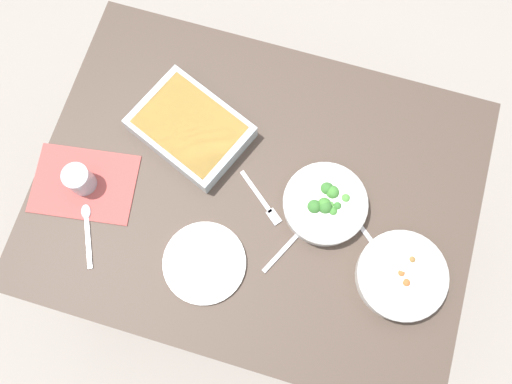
{
  "coord_description": "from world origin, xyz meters",
  "views": [
    {
      "loc": [
        0.11,
        -0.36,
        2.13
      ],
      "look_at": [
        0.0,
        0.0,
        0.74
      ],
      "focal_mm": 36.9,
      "sensor_mm": 36.0,
      "label": 1
    }
  ],
  "objects_px": {
    "spoon_by_stew": "(369,238)",
    "spoon_by_broccoli": "(292,240)",
    "stew_bowl": "(401,276)",
    "fork_on_table": "(263,201)",
    "side_plate": "(204,263)",
    "drink_cup": "(80,180)",
    "spoon_spare": "(87,227)",
    "baking_dish": "(190,128)",
    "broccoli_bowl": "(325,204)"
  },
  "relations": [
    {
      "from": "spoon_by_broccoli",
      "to": "fork_on_table",
      "type": "xyz_separation_m",
      "value": [
        -0.11,
        0.08,
        -0.0
      ]
    },
    {
      "from": "stew_bowl",
      "to": "spoon_spare",
      "type": "xyz_separation_m",
      "value": [
        -0.83,
        -0.1,
        -0.03
      ]
    },
    {
      "from": "broccoli_bowl",
      "to": "drink_cup",
      "type": "relative_size",
      "value": 2.67
    },
    {
      "from": "spoon_by_stew",
      "to": "spoon_spare",
      "type": "xyz_separation_m",
      "value": [
        -0.73,
        -0.18,
        0.0
      ]
    },
    {
      "from": "stew_bowl",
      "to": "side_plate",
      "type": "bearing_deg",
      "value": -167.68
    },
    {
      "from": "stew_bowl",
      "to": "broccoli_bowl",
      "type": "distance_m",
      "value": 0.27
    },
    {
      "from": "spoon_by_stew",
      "to": "spoon_by_broccoli",
      "type": "relative_size",
      "value": 0.89
    },
    {
      "from": "spoon_spare",
      "to": "fork_on_table",
      "type": "xyz_separation_m",
      "value": [
        0.43,
        0.2,
        -0.0
      ]
    },
    {
      "from": "side_plate",
      "to": "spoon_by_stew",
      "type": "bearing_deg",
      "value": 24.94
    },
    {
      "from": "drink_cup",
      "to": "spoon_by_stew",
      "type": "distance_m",
      "value": 0.79
    },
    {
      "from": "stew_bowl",
      "to": "drink_cup",
      "type": "distance_m",
      "value": 0.88
    },
    {
      "from": "drink_cup",
      "to": "baking_dish",
      "type": "bearing_deg",
      "value": 43.96
    },
    {
      "from": "side_plate",
      "to": "spoon_spare",
      "type": "distance_m",
      "value": 0.33
    },
    {
      "from": "spoon_spare",
      "to": "drink_cup",
      "type": "bearing_deg",
      "value": 115.18
    },
    {
      "from": "side_plate",
      "to": "fork_on_table",
      "type": "height_order",
      "value": "side_plate"
    },
    {
      "from": "baking_dish",
      "to": "fork_on_table",
      "type": "distance_m",
      "value": 0.29
    },
    {
      "from": "broccoli_bowl",
      "to": "spoon_by_stew",
      "type": "xyz_separation_m",
      "value": [
        0.14,
        -0.05,
        -0.03
      ]
    },
    {
      "from": "stew_bowl",
      "to": "fork_on_table",
      "type": "height_order",
      "value": "stew_bowl"
    },
    {
      "from": "baking_dish",
      "to": "spoon_by_stew",
      "type": "height_order",
      "value": "baking_dish"
    },
    {
      "from": "stew_bowl",
      "to": "spoon_by_stew",
      "type": "distance_m",
      "value": 0.13
    },
    {
      "from": "baking_dish",
      "to": "fork_on_table",
      "type": "relative_size",
      "value": 2.43
    },
    {
      "from": "drink_cup",
      "to": "spoon_by_stew",
      "type": "bearing_deg",
      "value": 5.3
    },
    {
      "from": "broccoli_bowl",
      "to": "spoon_by_stew",
      "type": "height_order",
      "value": "broccoli_bowl"
    },
    {
      "from": "stew_bowl",
      "to": "baking_dish",
      "type": "distance_m",
      "value": 0.69
    },
    {
      "from": "spoon_by_stew",
      "to": "fork_on_table",
      "type": "xyz_separation_m",
      "value": [
        -0.3,
        0.02,
        -0.0
      ]
    },
    {
      "from": "broccoli_bowl",
      "to": "side_plate",
      "type": "distance_m",
      "value": 0.36
    },
    {
      "from": "broccoli_bowl",
      "to": "drink_cup",
      "type": "distance_m",
      "value": 0.66
    },
    {
      "from": "drink_cup",
      "to": "spoon_by_broccoli",
      "type": "relative_size",
      "value": 0.52
    },
    {
      "from": "fork_on_table",
      "to": "spoon_by_broccoli",
      "type": "bearing_deg",
      "value": -37.8
    },
    {
      "from": "spoon_by_broccoli",
      "to": "fork_on_table",
      "type": "distance_m",
      "value": 0.13
    },
    {
      "from": "broccoli_bowl",
      "to": "drink_cup",
      "type": "bearing_deg",
      "value": -169.16
    },
    {
      "from": "spoon_spare",
      "to": "fork_on_table",
      "type": "relative_size",
      "value": 1.12
    },
    {
      "from": "broccoli_bowl",
      "to": "spoon_spare",
      "type": "distance_m",
      "value": 0.64
    },
    {
      "from": "spoon_by_stew",
      "to": "fork_on_table",
      "type": "height_order",
      "value": "spoon_by_stew"
    },
    {
      "from": "spoon_by_stew",
      "to": "fork_on_table",
      "type": "distance_m",
      "value": 0.3
    },
    {
      "from": "side_plate",
      "to": "spoon_by_stew",
      "type": "height_order",
      "value": "side_plate"
    },
    {
      "from": "stew_bowl",
      "to": "spoon_spare",
      "type": "relative_size",
      "value": 1.41
    },
    {
      "from": "spoon_by_stew",
      "to": "spoon_by_broccoli",
      "type": "xyz_separation_m",
      "value": [
        -0.2,
        -0.06,
        0.0
      ]
    },
    {
      "from": "baking_dish",
      "to": "spoon_by_stew",
      "type": "distance_m",
      "value": 0.57
    },
    {
      "from": "baking_dish",
      "to": "spoon_by_stew",
      "type": "relative_size",
      "value": 2.45
    },
    {
      "from": "broccoli_bowl",
      "to": "spoon_spare",
      "type": "relative_size",
      "value": 1.36
    },
    {
      "from": "stew_bowl",
      "to": "spoon_by_stew",
      "type": "xyz_separation_m",
      "value": [
        -0.1,
        0.08,
        -0.03
      ]
    },
    {
      "from": "side_plate",
      "to": "stew_bowl",
      "type": "bearing_deg",
      "value": 12.32
    },
    {
      "from": "drink_cup",
      "to": "spoon_spare",
      "type": "height_order",
      "value": "drink_cup"
    },
    {
      "from": "drink_cup",
      "to": "side_plate",
      "type": "bearing_deg",
      "value": -16.54
    },
    {
      "from": "broccoli_bowl",
      "to": "drink_cup",
      "type": "xyz_separation_m",
      "value": [
        -0.65,
        -0.12,
        0.01
      ]
    },
    {
      "from": "baking_dish",
      "to": "spoon_by_broccoli",
      "type": "height_order",
      "value": "baking_dish"
    },
    {
      "from": "baking_dish",
      "to": "spoon_spare",
      "type": "relative_size",
      "value": 2.17
    },
    {
      "from": "stew_bowl",
      "to": "broccoli_bowl",
      "type": "xyz_separation_m",
      "value": [
        -0.24,
        0.13,
        -0.0
      ]
    },
    {
      "from": "spoon_by_stew",
      "to": "drink_cup",
      "type": "bearing_deg",
      "value": -174.7
    }
  ]
}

